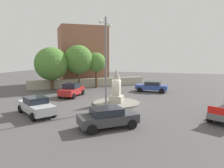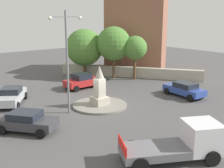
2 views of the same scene
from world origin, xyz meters
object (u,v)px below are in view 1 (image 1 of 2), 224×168
object	(u,v)px
streetlamp	(106,56)
tree_far_corner	(78,59)
car_dark_grey_waiting	(108,117)
monument	(116,88)
tree_mid_cluster	(96,62)
car_blue_far_side	(152,86)
car_silver_near_island	(36,106)
car_red_approaching	(72,90)
tree_near_wall	(51,64)
corner_building	(82,56)

from	to	relation	value
streetlamp	tree_far_corner	distance (m)	13.24
streetlamp	car_dark_grey_waiting	world-z (taller)	streetlamp
monument	tree_mid_cluster	xyz separation A→B (m)	(9.39, 5.66, 2.21)
car_blue_far_side	tree_mid_cluster	world-z (taller)	tree_mid_cluster
car_dark_grey_waiting	car_silver_near_island	distance (m)	6.70
car_red_approaching	tree_far_corner	size ratio (longest dim) A/B	0.61
tree_mid_cluster	tree_far_corner	bearing A→B (deg)	125.64
car_silver_near_island	car_red_approaching	bearing A→B (deg)	5.66
car_red_approaching	monument	bearing A→B (deg)	-109.37
tree_near_wall	car_blue_far_side	bearing A→B (deg)	-79.91
car_silver_near_island	streetlamp	bearing A→B (deg)	-61.81
monument	streetlamp	size ratio (longest dim) A/B	0.42
tree_near_wall	streetlamp	bearing A→B (deg)	-128.66
streetlamp	car_silver_near_island	size ratio (longest dim) A/B	1.76
streetlamp	tree_near_wall	size ratio (longest dim) A/B	1.34
tree_mid_cluster	tree_near_wall	bearing A→B (deg)	125.64
streetlamp	car_silver_near_island	distance (m)	7.07
monument	streetlamp	distance (m)	4.36
monument	tree_mid_cluster	world-z (taller)	tree_mid_cluster
monument	car_red_approaching	xyz separation A→B (m)	(2.13, 6.05, -0.78)
car_dark_grey_waiting	car_blue_far_side	distance (m)	15.17
corner_building	streetlamp	bearing A→B (deg)	-149.85
car_red_approaching	tree_mid_cluster	world-z (taller)	tree_mid_cluster
car_dark_grey_waiting	car_red_approaching	world-z (taller)	car_red_approaching
car_blue_far_side	tree_near_wall	size ratio (longest dim) A/B	0.71
tree_near_wall	tree_mid_cluster	xyz separation A→B (m)	(3.75, -5.22, 0.13)
car_red_approaching	car_blue_far_side	world-z (taller)	car_red_approaching
car_dark_grey_waiting	car_blue_far_side	world-z (taller)	car_dark_grey_waiting
car_dark_grey_waiting	tree_far_corner	bearing A→B (deg)	31.37
corner_building	car_dark_grey_waiting	bearing A→B (deg)	-151.83
car_dark_grey_waiting	car_silver_near_island	xyz separation A→B (m)	(1.35, 6.57, 0.02)
streetlamp	car_blue_far_side	bearing A→B (deg)	-14.64
car_silver_near_island	tree_far_corner	size ratio (longest dim) A/B	0.72
car_dark_grey_waiting	tree_mid_cluster	bearing A→B (deg)	22.92
car_dark_grey_waiting	car_red_approaching	distance (m)	11.74
streetlamp	tree_mid_cluster	distance (m)	13.54
car_red_approaching	tree_far_corner	distance (m)	6.91
monument	tree_near_wall	xyz separation A→B (m)	(5.65, 10.89, 2.09)
streetlamp	tree_mid_cluster	size ratio (longest dim) A/B	1.52
car_blue_far_side	tree_near_wall	xyz separation A→B (m)	(-2.42, 13.60, 2.93)
car_blue_far_side	corner_building	distance (m)	14.31
car_silver_near_island	tree_near_wall	world-z (taller)	tree_near_wall
monument	tree_far_corner	world-z (taller)	tree_far_corner
tree_mid_cluster	streetlamp	bearing A→B (deg)	-155.95
car_blue_far_side	corner_building	bearing A→B (deg)	65.87
car_red_approaching	car_silver_near_island	bearing A→B (deg)	-174.34
car_silver_near_island	tree_far_corner	distance (m)	14.21
car_red_approaching	corner_building	bearing A→B (deg)	18.00
corner_building	tree_mid_cluster	bearing A→B (deg)	-135.94
car_dark_grey_waiting	car_red_approaching	size ratio (longest dim) A/B	1.08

